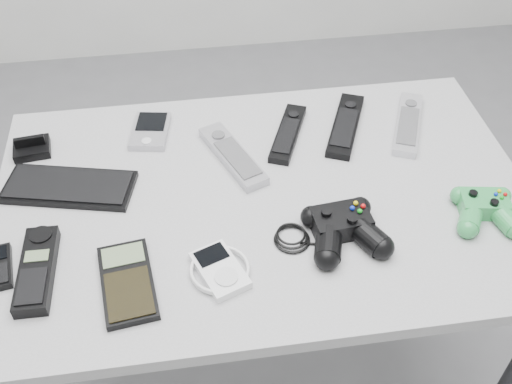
{
  "coord_description": "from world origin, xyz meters",
  "views": [
    {
      "loc": [
        -0.22,
        -0.79,
        1.51
      ],
      "look_at": [
        -0.11,
        0.02,
        0.71
      ],
      "focal_mm": 42.0,
      "sensor_mm": 36.0,
      "label": 1
    }
  ],
  "objects": [
    {
      "name": "floor",
      "position": [
        0.0,
        0.0,
        0.0
      ],
      "size": [
        3.5,
        3.5,
        0.0
      ],
      "primitive_type": "plane",
      "color": "slate",
      "rests_on": "ground"
    },
    {
      "name": "desk",
      "position": [
        -0.09,
        0.03,
        0.63
      ],
      "size": [
        1.04,
        0.67,
        0.69
      ],
      "color": "gray",
      "rests_on": "floor"
    },
    {
      "name": "pda_keyboard",
      "position": [
        -0.46,
        0.1,
        0.7
      ],
      "size": [
        0.27,
        0.16,
        0.02
      ],
      "primitive_type": "cube",
      "rotation": [
        0.0,
        0.0,
        -0.23
      ],
      "color": "black",
      "rests_on": "desk"
    },
    {
      "name": "dock_bracket",
      "position": [
        -0.55,
        0.22,
        0.71
      ],
      "size": [
        0.08,
        0.07,
        0.04
      ],
      "primitive_type": "cube",
      "rotation": [
        0.0,
        0.0,
        0.12
      ],
      "color": "black",
      "rests_on": "desk"
    },
    {
      "name": "pda",
      "position": [
        -0.3,
        0.25,
        0.7
      ],
      "size": [
        0.09,
        0.13,
        0.02
      ],
      "primitive_type": "cube",
      "rotation": [
        0.0,
        0.0,
        -0.17
      ],
      "color": "#A5A4AB",
      "rests_on": "desk"
    },
    {
      "name": "remote_silver_a",
      "position": [
        -0.14,
        0.14,
        0.71
      ],
      "size": [
        0.13,
        0.21,
        0.02
      ],
      "primitive_type": "cube",
      "rotation": [
        0.0,
        0.0,
        0.39
      ],
      "color": "#A5A4AB",
      "rests_on": "desk"
    },
    {
      "name": "remote_black_a",
      "position": [
        -0.01,
        0.2,
        0.7
      ],
      "size": [
        0.11,
        0.19,
        0.02
      ],
      "primitive_type": "cube",
      "rotation": [
        0.0,
        0.0,
        -0.39
      ],
      "color": "black",
      "rests_on": "desk"
    },
    {
      "name": "remote_black_b",
      "position": [
        0.12,
        0.2,
        0.7
      ],
      "size": [
        0.13,
        0.22,
        0.02
      ],
      "primitive_type": "cube",
      "rotation": [
        0.0,
        0.0,
        -0.41
      ],
      "color": "black",
      "rests_on": "desk"
    },
    {
      "name": "remote_silver_b",
      "position": [
        0.25,
        0.19,
        0.7
      ],
      "size": [
        0.13,
        0.21,
        0.02
      ],
      "primitive_type": "cube",
      "rotation": [
        0.0,
        0.0,
        -0.4
      ],
      "color": "#B8B7BF",
      "rests_on": "desk"
    },
    {
      "name": "cordless_handset",
      "position": [
        -0.5,
        -0.11,
        0.71
      ],
      "size": [
        0.06,
        0.18,
        0.03
      ],
      "primitive_type": "cube",
      "rotation": [
        0.0,
        0.0,
        -0.02
      ],
      "color": "black",
      "rests_on": "desk"
    },
    {
      "name": "calculator",
      "position": [
        -0.35,
        -0.15,
        0.7
      ],
      "size": [
        0.11,
        0.18,
        0.02
      ],
      "primitive_type": "cube",
      "rotation": [
        0.0,
        0.0,
        0.13
      ],
      "color": "black",
      "rests_on": "desk"
    },
    {
      "name": "mp3_player",
      "position": [
        -0.19,
        -0.15,
        0.7
      ],
      "size": [
        0.14,
        0.14,
        0.02
      ],
      "primitive_type": "cube",
      "rotation": [
        0.0,
        0.0,
        0.37
      ],
      "color": "white",
      "rests_on": "desk"
    },
    {
      "name": "controller_black",
      "position": [
        0.04,
        -0.1,
        0.72
      ],
      "size": [
        0.26,
        0.18,
        0.05
      ],
      "primitive_type": null,
      "rotation": [
        0.0,
        0.0,
        0.1
      ],
      "color": "black",
      "rests_on": "desk"
    },
    {
      "name": "controller_green",
      "position": [
        0.31,
        -0.09,
        0.71
      ],
      "size": [
        0.14,
        0.15,
        0.04
      ],
      "primitive_type": null,
      "rotation": [
        0.0,
        0.0,
        -0.17
      ],
      "color": "#24873E",
      "rests_on": "desk"
    }
  ]
}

